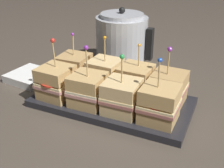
{
  "coord_description": "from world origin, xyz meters",
  "views": [
    {
      "loc": [
        0.27,
        -0.58,
        0.38
      ],
      "look_at": [
        0.0,
        0.0,
        0.06
      ],
      "focal_mm": 45.0,
      "sensor_mm": 36.0,
      "label": 1
    }
  ],
  "objects_px": {
    "sandwich_back_far_left": "(75,69)",
    "napkin_stack": "(30,76)",
    "sandwich_front_far_left": "(56,82)",
    "sandwich_back_far_right": "(169,88)",
    "sandwich_front_center_left": "(88,90)",
    "sandwich_front_far_right": "(159,104)",
    "sandwich_front_center_right": "(122,97)",
    "serving_platter": "(112,102)",
    "kettle_steel": "(122,42)",
    "sandwich_back_center_right": "(135,81)",
    "sandwich_back_center_left": "(105,75)"
  },
  "relations": [
    {
      "from": "sandwich_front_far_left",
      "to": "sandwich_back_far_left",
      "type": "distance_m",
      "value": 0.09
    },
    {
      "from": "kettle_steel",
      "to": "sandwich_front_center_left",
      "type": "bearing_deg",
      "value": -83.52
    },
    {
      "from": "sandwich_front_center_left",
      "to": "sandwich_front_far_right",
      "type": "height_order",
      "value": "sandwich_front_center_left"
    },
    {
      "from": "serving_platter",
      "to": "sandwich_back_center_left",
      "type": "height_order",
      "value": "sandwich_back_center_left"
    },
    {
      "from": "sandwich_back_far_left",
      "to": "kettle_steel",
      "type": "distance_m",
      "value": 0.22
    },
    {
      "from": "sandwich_front_center_left",
      "to": "kettle_steel",
      "type": "relative_size",
      "value": 0.78
    },
    {
      "from": "sandwich_back_far_right",
      "to": "napkin_stack",
      "type": "relative_size",
      "value": 1.16
    },
    {
      "from": "sandwich_back_center_right",
      "to": "sandwich_back_far_right",
      "type": "relative_size",
      "value": 0.96
    },
    {
      "from": "sandwich_front_center_right",
      "to": "sandwich_back_far_left",
      "type": "bearing_deg",
      "value": 153.94
    },
    {
      "from": "sandwich_front_center_right",
      "to": "sandwich_front_far_right",
      "type": "relative_size",
      "value": 0.97
    },
    {
      "from": "sandwich_back_far_left",
      "to": "kettle_steel",
      "type": "xyz_separation_m",
      "value": [
        0.06,
        0.21,
        0.03
      ]
    },
    {
      "from": "serving_platter",
      "to": "sandwich_back_far_left",
      "type": "height_order",
      "value": "sandwich_back_far_left"
    },
    {
      "from": "serving_platter",
      "to": "kettle_steel",
      "type": "bearing_deg",
      "value": 107.33
    },
    {
      "from": "sandwich_back_center_right",
      "to": "napkin_stack",
      "type": "bearing_deg",
      "value": -178.35
    },
    {
      "from": "sandwich_back_far_left",
      "to": "napkin_stack",
      "type": "relative_size",
      "value": 1.14
    },
    {
      "from": "sandwich_front_far_left",
      "to": "sandwich_front_center_left",
      "type": "relative_size",
      "value": 1.01
    },
    {
      "from": "sandwich_front_center_right",
      "to": "kettle_steel",
      "type": "bearing_deg",
      "value": 112.82
    },
    {
      "from": "sandwich_front_center_left",
      "to": "sandwich_back_center_right",
      "type": "bearing_deg",
      "value": 44.39
    },
    {
      "from": "sandwich_front_center_left",
      "to": "sandwich_back_far_right",
      "type": "xyz_separation_m",
      "value": [
        0.18,
        0.09,
        0.0
      ]
    },
    {
      "from": "sandwich_back_far_right",
      "to": "sandwich_front_center_left",
      "type": "bearing_deg",
      "value": -152.67
    },
    {
      "from": "sandwich_front_center_left",
      "to": "sandwich_front_far_right",
      "type": "relative_size",
      "value": 1.03
    },
    {
      "from": "sandwich_front_far_left",
      "to": "sandwich_front_center_right",
      "type": "xyz_separation_m",
      "value": [
        0.18,
        0.0,
        -0.0
      ]
    },
    {
      "from": "sandwich_front_center_left",
      "to": "sandwich_back_center_right",
      "type": "distance_m",
      "value": 0.13
    },
    {
      "from": "kettle_steel",
      "to": "sandwich_back_center_right",
      "type": "bearing_deg",
      "value": -58.71
    },
    {
      "from": "sandwich_front_far_left",
      "to": "sandwich_front_center_right",
      "type": "height_order",
      "value": "sandwich_front_far_left"
    },
    {
      "from": "sandwich_back_center_left",
      "to": "napkin_stack",
      "type": "relative_size",
      "value": 1.18
    },
    {
      "from": "serving_platter",
      "to": "sandwich_front_far_left",
      "type": "distance_m",
      "value": 0.16
    },
    {
      "from": "sandwich_back_center_left",
      "to": "kettle_steel",
      "type": "distance_m",
      "value": 0.21
    },
    {
      "from": "sandwich_front_far_left",
      "to": "sandwich_back_far_right",
      "type": "bearing_deg",
      "value": 19.07
    },
    {
      "from": "sandwich_back_center_left",
      "to": "sandwich_back_far_right",
      "type": "relative_size",
      "value": 1.02
    },
    {
      "from": "sandwich_back_center_left",
      "to": "sandwich_back_far_left",
      "type": "bearing_deg",
      "value": -179.2
    },
    {
      "from": "sandwich_front_center_left",
      "to": "sandwich_back_center_right",
      "type": "height_order",
      "value": "sandwich_front_center_left"
    },
    {
      "from": "sandwich_front_far_left",
      "to": "sandwich_back_center_left",
      "type": "relative_size",
      "value": 1.04
    },
    {
      "from": "serving_platter",
      "to": "sandwich_back_center_right",
      "type": "distance_m",
      "value": 0.08
    },
    {
      "from": "serving_platter",
      "to": "sandwich_front_center_left",
      "type": "xyz_separation_m",
      "value": [
        -0.04,
        -0.05,
        0.05
      ]
    },
    {
      "from": "napkin_stack",
      "to": "kettle_steel",
      "type": "bearing_deg",
      "value": 44.73
    },
    {
      "from": "sandwich_back_far_left",
      "to": "sandwich_back_center_left",
      "type": "relative_size",
      "value": 0.96
    },
    {
      "from": "sandwich_back_center_left",
      "to": "sandwich_front_center_right",
      "type": "bearing_deg",
      "value": -45.89
    },
    {
      "from": "serving_platter",
      "to": "sandwich_back_far_right",
      "type": "bearing_deg",
      "value": 19.12
    },
    {
      "from": "sandwich_front_far_left",
      "to": "kettle_steel",
      "type": "height_order",
      "value": "kettle_steel"
    },
    {
      "from": "sandwich_back_far_left",
      "to": "sandwich_back_center_right",
      "type": "distance_m",
      "value": 0.19
    },
    {
      "from": "sandwich_back_far_right",
      "to": "kettle_steel",
      "type": "distance_m",
      "value": 0.3
    },
    {
      "from": "sandwich_front_center_right",
      "to": "sandwich_front_far_right",
      "type": "height_order",
      "value": "sandwich_front_far_right"
    },
    {
      "from": "serving_platter",
      "to": "kettle_steel",
      "type": "relative_size",
      "value": 2.01
    },
    {
      "from": "sandwich_front_far_left",
      "to": "sandwich_back_center_right",
      "type": "height_order",
      "value": "sandwich_front_far_left"
    },
    {
      "from": "sandwich_front_far_left",
      "to": "sandwich_front_far_right",
      "type": "relative_size",
      "value": 1.04
    },
    {
      "from": "sandwich_front_center_right",
      "to": "napkin_stack",
      "type": "bearing_deg",
      "value": 167.05
    },
    {
      "from": "sandwich_front_center_right",
      "to": "serving_platter",
      "type": "bearing_deg",
      "value": 135.82
    },
    {
      "from": "sandwich_back_far_left",
      "to": "sandwich_back_center_left",
      "type": "bearing_deg",
      "value": 0.8
    },
    {
      "from": "serving_platter",
      "to": "sandwich_back_far_right",
      "type": "height_order",
      "value": "sandwich_back_far_right"
    }
  ]
}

